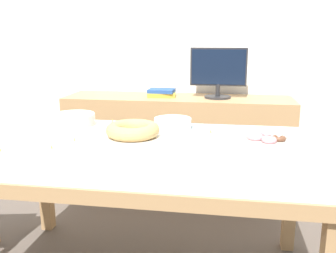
{
  "coord_description": "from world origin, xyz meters",
  "views": [
    {
      "loc": [
        0.38,
        -1.69,
        1.25
      ],
      "look_at": [
        0.09,
        0.13,
        0.8
      ],
      "focal_mm": 40.0,
      "sensor_mm": 36.0,
      "label": 1
    }
  ],
  "objects_px": {
    "tealight_near_cakes": "(113,123)",
    "tealight_right_edge": "(52,150)",
    "cake_chocolate_round": "(74,121)",
    "computer_monitor": "(218,73)",
    "cake_golden_bundt": "(133,131)",
    "pastry_platter": "(266,137)",
    "tealight_near_front": "(211,134)",
    "tealight_centre": "(75,142)",
    "book_stack": "(162,93)",
    "tealight_left_edge": "(1,153)",
    "plate_stack": "(173,123)"
  },
  "relations": [
    {
      "from": "cake_golden_bundt",
      "to": "pastry_platter",
      "type": "height_order",
      "value": "cake_golden_bundt"
    },
    {
      "from": "tealight_near_front",
      "to": "tealight_right_edge",
      "type": "bearing_deg",
      "value": -150.11
    },
    {
      "from": "book_stack",
      "to": "cake_golden_bundt",
      "type": "bearing_deg",
      "value": -87.62
    },
    {
      "from": "cake_chocolate_round",
      "to": "tealight_near_cakes",
      "type": "distance_m",
      "value": 0.22
    },
    {
      "from": "pastry_platter",
      "to": "plate_stack",
      "type": "xyz_separation_m",
      "value": [
        -0.49,
        0.17,
        0.01
      ]
    },
    {
      "from": "computer_monitor",
      "to": "tealight_left_edge",
      "type": "xyz_separation_m",
      "value": [
        -0.9,
        -1.43,
        -0.23
      ]
    },
    {
      "from": "tealight_near_front",
      "to": "tealight_left_edge",
      "type": "bearing_deg",
      "value": -152.03
    },
    {
      "from": "book_stack",
      "to": "tealight_right_edge",
      "type": "bearing_deg",
      "value": -100.87
    },
    {
      "from": "book_stack",
      "to": "tealight_left_edge",
      "type": "distance_m",
      "value": 1.5
    },
    {
      "from": "tealight_right_edge",
      "to": "cake_chocolate_round",
      "type": "bearing_deg",
      "value": 101.08
    },
    {
      "from": "pastry_platter",
      "to": "tealight_right_edge",
      "type": "height_order",
      "value": "pastry_platter"
    },
    {
      "from": "computer_monitor",
      "to": "tealight_near_front",
      "type": "xyz_separation_m",
      "value": [
        -0.0,
        -0.95,
        -0.23
      ]
    },
    {
      "from": "tealight_near_cakes",
      "to": "tealight_right_edge",
      "type": "distance_m",
      "value": 0.56
    },
    {
      "from": "cake_golden_bundt",
      "to": "pastry_platter",
      "type": "distance_m",
      "value": 0.67
    },
    {
      "from": "pastry_platter",
      "to": "tealight_right_edge",
      "type": "xyz_separation_m",
      "value": [
        -0.97,
        -0.35,
        -0.01
      ]
    },
    {
      "from": "tealight_centre",
      "to": "tealight_near_cakes",
      "type": "xyz_separation_m",
      "value": [
        0.06,
        0.41,
        0.0
      ]
    },
    {
      "from": "cake_golden_bundt",
      "to": "tealight_centre",
      "type": "distance_m",
      "value": 0.29
    },
    {
      "from": "tealight_centre",
      "to": "tealight_near_front",
      "type": "relative_size",
      "value": 1.0
    },
    {
      "from": "cake_golden_bundt",
      "to": "plate_stack",
      "type": "relative_size",
      "value": 1.35
    },
    {
      "from": "computer_monitor",
      "to": "tealight_left_edge",
      "type": "distance_m",
      "value": 1.7
    },
    {
      "from": "computer_monitor",
      "to": "cake_golden_bundt",
      "type": "bearing_deg",
      "value": -109.94
    },
    {
      "from": "tealight_near_cakes",
      "to": "tealight_near_front",
      "type": "bearing_deg",
      "value": -14.56
    },
    {
      "from": "pastry_platter",
      "to": "tealight_centre",
      "type": "height_order",
      "value": "pastry_platter"
    },
    {
      "from": "cake_chocolate_round",
      "to": "computer_monitor",
      "type": "bearing_deg",
      "value": 48.29
    },
    {
      "from": "plate_stack",
      "to": "tealight_near_front",
      "type": "relative_size",
      "value": 5.25
    },
    {
      "from": "book_stack",
      "to": "plate_stack",
      "type": "bearing_deg",
      "value": -75.66
    },
    {
      "from": "pastry_platter",
      "to": "plate_stack",
      "type": "height_order",
      "value": "plate_stack"
    },
    {
      "from": "plate_stack",
      "to": "tealight_right_edge",
      "type": "distance_m",
      "value": 0.7
    },
    {
      "from": "cake_chocolate_round",
      "to": "pastry_platter",
      "type": "bearing_deg",
      "value": -6.59
    },
    {
      "from": "plate_stack",
      "to": "tealight_centre",
      "type": "xyz_separation_m",
      "value": [
        -0.42,
        -0.38,
        -0.02
      ]
    },
    {
      "from": "computer_monitor",
      "to": "plate_stack",
      "type": "relative_size",
      "value": 2.02
    },
    {
      "from": "pastry_platter",
      "to": "cake_golden_bundt",
      "type": "bearing_deg",
      "value": -173.84
    },
    {
      "from": "plate_stack",
      "to": "book_stack",
      "type": "bearing_deg",
      "value": 104.34
    },
    {
      "from": "cake_golden_bundt",
      "to": "tealight_centre",
      "type": "relative_size",
      "value": 7.11
    },
    {
      "from": "computer_monitor",
      "to": "tealight_centre",
      "type": "bearing_deg",
      "value": -117.89
    },
    {
      "from": "tealight_near_cakes",
      "to": "tealight_near_front",
      "type": "height_order",
      "value": "same"
    },
    {
      "from": "cake_golden_bundt",
      "to": "cake_chocolate_round",
      "type": "bearing_deg",
      "value": 153.93
    },
    {
      "from": "cake_golden_bundt",
      "to": "tealight_centre",
      "type": "xyz_separation_m",
      "value": [
        -0.25,
        -0.14,
        -0.03
      ]
    },
    {
      "from": "book_stack",
      "to": "tealight_right_edge",
      "type": "relative_size",
      "value": 5.82
    },
    {
      "from": "computer_monitor",
      "to": "tealight_left_edge",
      "type": "relative_size",
      "value": 10.6
    },
    {
      "from": "tealight_near_cakes",
      "to": "tealight_right_edge",
      "type": "xyz_separation_m",
      "value": [
        -0.11,
        -0.55,
        0.0
      ]
    },
    {
      "from": "cake_golden_bundt",
      "to": "tealight_left_edge",
      "type": "distance_m",
      "value": 0.62
    },
    {
      "from": "tealight_centre",
      "to": "tealight_near_cakes",
      "type": "distance_m",
      "value": 0.42
    },
    {
      "from": "computer_monitor",
      "to": "book_stack",
      "type": "distance_m",
      "value": 0.46
    },
    {
      "from": "tealight_left_edge",
      "to": "tealight_centre",
      "type": "relative_size",
      "value": 1.0
    },
    {
      "from": "cake_golden_bundt",
      "to": "tealight_left_edge",
      "type": "height_order",
      "value": "cake_golden_bundt"
    },
    {
      "from": "tealight_centre",
      "to": "computer_monitor",
      "type": "bearing_deg",
      "value": 62.11
    },
    {
      "from": "computer_monitor",
      "to": "tealight_near_cakes",
      "type": "height_order",
      "value": "computer_monitor"
    },
    {
      "from": "pastry_platter",
      "to": "tealight_left_edge",
      "type": "relative_size",
      "value": 7.68
    },
    {
      "from": "plate_stack",
      "to": "tealight_near_front",
      "type": "height_order",
      "value": "plate_stack"
    }
  ]
}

